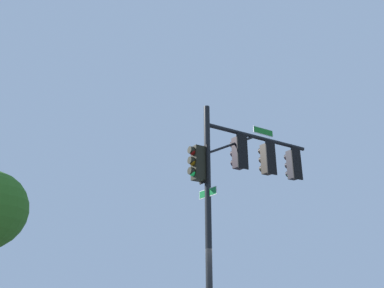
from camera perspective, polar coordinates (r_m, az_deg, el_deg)
The scene contains 1 object.
signal_pole_assembly at distance 12.74m, azimuth 7.57°, elevation -4.26°, with size 5.22×1.29×7.13m.
Camera 1 is at (-7.75, -8.34, 1.58)m, focal length 34.94 mm.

